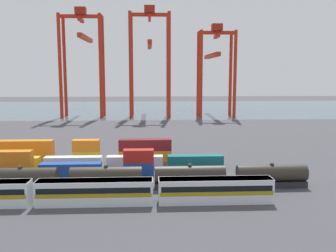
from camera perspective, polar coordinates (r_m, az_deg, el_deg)
ground_plane at (r=123.23m, az=-7.84°, el=-1.60°), size 420.00×420.00×0.00m
harbour_water at (r=219.56m, az=-5.67°, el=2.63°), size 400.00×110.00×0.01m
passenger_train at (r=60.91m, az=-10.95°, el=-9.58°), size 55.95×3.14×3.90m
freight_tank_row at (r=68.14m, az=-9.28°, el=-7.70°), size 71.69×2.92×4.38m
shipping_container_1 at (r=82.20m, az=-23.77°, el=-6.12°), size 12.10×2.44×2.60m
shipping_container_2 at (r=81.64m, az=-23.87°, el=-4.35°), size 12.10×2.44×2.60m
shipping_container_3 at (r=78.42m, az=-14.43°, el=-6.35°), size 12.10×2.44×2.60m
shipping_container_4 at (r=76.86m, az=-4.43°, el=-6.41°), size 6.04×2.44×2.60m
shipping_container_5 at (r=76.25m, az=-4.45°, el=-4.52°), size 6.04×2.44×2.60m
shipping_container_8 at (r=87.65m, az=-22.58°, el=-5.21°), size 12.10×2.44×2.60m
shipping_container_9 at (r=84.13m, az=-14.06°, el=-5.36°), size 12.10×2.44×2.60m
shipping_container_10 at (r=82.59m, az=-5.01°, el=-5.40°), size 12.10×2.44×2.60m
shipping_container_11 at (r=83.14m, az=4.15°, el=-5.30°), size 12.10×2.44×2.60m
shipping_container_13 at (r=92.59m, az=-20.48°, el=-4.41°), size 12.10×2.44×2.60m
shipping_container_14 at (r=92.09m, az=-20.56°, el=-2.83°), size 12.10×2.44×2.60m
shipping_container_15 at (r=89.44m, az=-12.17°, el=-4.51°), size 6.04×2.44×2.60m
shipping_container_16 at (r=88.92m, az=-12.22°, el=-2.87°), size 6.04×2.44×2.60m
shipping_container_17 at (r=88.26m, az=-3.45°, el=-4.51°), size 12.10×2.44×2.60m
shipping_container_18 at (r=87.73m, az=-3.47°, el=-2.85°), size 12.10×2.44×2.60m
gantry_crane_west at (r=183.23m, az=-12.73°, el=10.89°), size 19.60×34.65×49.75m
gantry_crane_central at (r=181.34m, az=-2.77°, el=11.09°), size 18.98×39.80×50.72m
gantry_crane_east at (r=183.96m, az=7.12°, el=9.60°), size 17.28×37.55×42.84m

